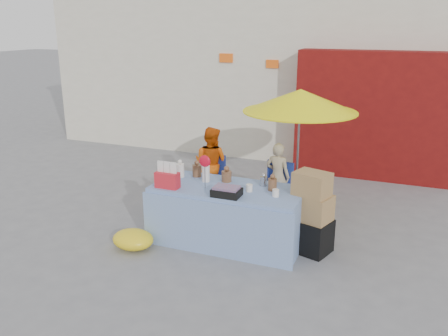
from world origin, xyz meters
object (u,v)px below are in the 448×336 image
at_px(vendor_beige, 278,176).
at_px(umbrella, 300,101).
at_px(market_table, 227,214).
at_px(chair_left, 208,188).
at_px(chair_right, 275,197).
at_px(vendor_orange, 211,164).
at_px(box_stack, 311,216).

distance_m(vendor_beige, umbrella, 1.34).
bearing_deg(vendor_beige, market_table, 85.45).
relative_size(vendor_beige, umbrella, 0.57).
bearing_deg(chair_left, umbrella, 17.93).
height_order(chair_right, vendor_orange, vendor_orange).
relative_size(chair_left, vendor_orange, 0.62).
distance_m(vendor_beige, box_stack, 1.64).
xyz_separation_m(market_table, chair_left, (-0.92, 1.40, -0.19)).
relative_size(vendor_orange, box_stack, 1.15).
xyz_separation_m(vendor_beige, box_stack, (0.88, -1.39, -0.05)).
height_order(umbrella, box_stack, umbrella).
distance_m(chair_right, umbrella, 1.69).
height_order(chair_left, umbrella, umbrella).
relative_size(vendor_beige, box_stack, 1.00).
bearing_deg(vendor_orange, market_table, 128.57).
relative_size(market_table, umbrella, 1.07).
relative_size(market_table, box_stack, 1.89).
relative_size(chair_left, chair_right, 1.00).
distance_m(chair_right, vendor_orange, 1.33).
distance_m(umbrella, box_stack, 2.12).
relative_size(chair_right, umbrella, 0.41).
xyz_separation_m(chair_right, box_stack, (0.88, -1.25, 0.29)).
distance_m(chair_right, box_stack, 1.56).
height_order(chair_right, vendor_beige, vendor_beige).
bearing_deg(market_table, box_stack, 6.92).
bearing_deg(vendor_orange, chair_left, 98.41).
distance_m(market_table, box_stack, 1.22).
xyz_separation_m(chair_left, chair_right, (1.25, 0.00, 0.00)).
xyz_separation_m(vendor_orange, vendor_beige, (1.25, 0.00, -0.09)).
xyz_separation_m(umbrella, box_stack, (0.58, -1.54, -1.35)).
distance_m(market_table, vendor_beige, 1.57).
xyz_separation_m(vendor_beige, umbrella, (0.30, 0.15, 1.30)).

